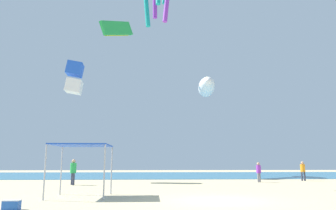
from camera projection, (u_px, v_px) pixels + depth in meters
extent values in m
cube|color=beige|center=(220.00, 202.00, 14.19)|extent=(110.00, 110.00, 0.10)
cube|color=teal|center=(174.00, 175.00, 42.68)|extent=(110.00, 22.79, 0.03)
cylinder|color=#B2B2B7|center=(45.00, 172.00, 14.44)|extent=(0.07, 0.07, 2.49)
cylinder|color=#B2B2B7|center=(104.00, 172.00, 14.58)|extent=(0.07, 0.07, 2.49)
cylinder|color=#B2B2B7|center=(61.00, 170.00, 17.08)|extent=(0.07, 0.07, 2.49)
cylinder|color=#B2B2B7|center=(111.00, 170.00, 17.22)|extent=(0.07, 0.07, 2.49)
cube|color=blue|center=(82.00, 145.00, 16.05)|extent=(2.73, 2.76, 0.06)
cylinder|color=slate|center=(258.00, 178.00, 27.28)|extent=(0.15, 0.15, 0.76)
cylinder|color=slate|center=(260.00, 178.00, 27.50)|extent=(0.15, 0.15, 0.76)
cylinder|color=purple|center=(259.00, 169.00, 27.51)|extent=(0.40, 0.40, 0.66)
sphere|color=tan|center=(258.00, 164.00, 27.59)|extent=(0.25, 0.25, 0.25)
cylinder|color=#33384C|center=(72.00, 179.00, 24.07)|extent=(0.17, 0.17, 0.87)
cylinder|color=#33384C|center=(73.00, 179.00, 23.80)|extent=(0.17, 0.17, 0.87)
cylinder|color=green|center=(73.00, 168.00, 24.08)|extent=(0.45, 0.45, 0.75)
sphere|color=tan|center=(74.00, 161.00, 24.17)|extent=(0.28, 0.28, 0.28)
cylinder|color=#33384C|center=(305.00, 176.00, 29.43)|extent=(0.16, 0.16, 0.80)
cylinder|color=#33384C|center=(302.00, 176.00, 29.33)|extent=(0.16, 0.16, 0.80)
cylinder|color=orange|center=(303.00, 168.00, 29.51)|extent=(0.42, 0.42, 0.70)
sphere|color=tan|center=(302.00, 163.00, 29.60)|extent=(0.26, 0.26, 0.26)
cube|color=blue|center=(11.00, 205.00, 11.48)|extent=(0.56, 0.36, 0.32)
cube|color=white|center=(12.00, 200.00, 11.51)|extent=(0.57, 0.37, 0.03)
ellipsoid|color=white|center=(206.00, 87.00, 39.95)|extent=(3.12, 7.11, 2.43)
cone|color=yellow|center=(206.00, 79.00, 40.14)|extent=(1.24, 1.12, 0.93)
cube|color=blue|center=(75.00, 69.00, 29.84)|extent=(1.60, 1.43, 1.41)
cube|color=white|center=(74.00, 86.00, 29.55)|extent=(1.60, 1.43, 1.41)
cube|color=green|center=(117.00, 28.00, 40.75)|extent=(3.82, 5.13, 3.68)
cube|color=yellow|center=(117.00, 34.00, 40.61)|extent=(2.67, 3.96, 2.03)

